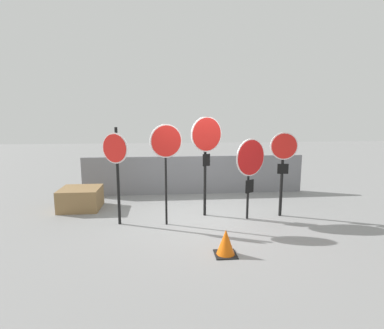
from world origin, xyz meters
The scene contains 9 objects.
ground_plane centered at (0.00, 0.00, 0.00)m, with size 40.00×40.00×0.00m, color gray.
fence_back centered at (0.00, 2.47, 0.62)m, with size 7.12×0.12×1.23m.
stop_sign_0 centered at (-2.06, -0.17, 1.59)m, with size 0.62×0.38×2.28m.
stop_sign_1 centered at (-0.92, -0.30, 1.82)m, with size 0.72×0.28×2.35m.
stop_sign_2 centered at (0.07, 0.27, 1.83)m, with size 0.80×0.38×2.51m.
stop_sign_3 centered at (1.09, -0.08, 1.43)m, with size 0.80×0.46×1.99m.
stop_sign_4 centered at (1.96, 0.06, 1.49)m, with size 0.68×0.16×2.13m.
traffic_cone_0 centered at (0.14, -1.91, 0.24)m, with size 0.40×0.40×0.49m.
storage_crate centered at (-3.26, 1.14, 0.29)m, with size 1.05×0.98×0.58m.
Camera 1 is at (-0.94, -7.00, 2.56)m, focal length 28.00 mm.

